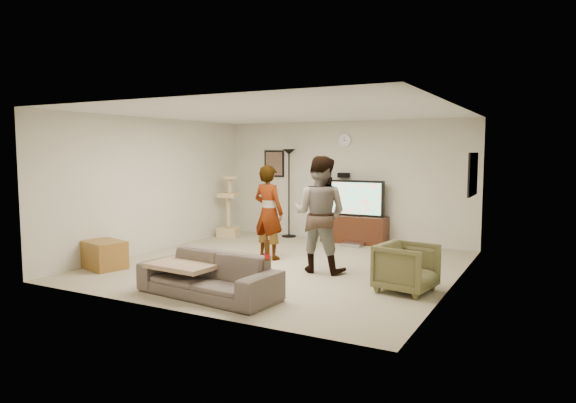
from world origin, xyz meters
The scene contains 24 objects.
floor centered at (0.00, 0.00, -0.01)m, with size 5.50×5.50×0.02m, color tan.
ceiling centered at (0.00, 0.00, 2.51)m, with size 5.50×5.50×0.02m, color silver.
wall_back centered at (0.00, 2.75, 1.25)m, with size 5.50×0.04×2.50m, color beige.
wall_front centered at (0.00, -2.75, 1.25)m, with size 5.50×0.04×2.50m, color beige.
wall_left centered at (-2.75, 0.00, 1.25)m, with size 0.04×5.50×2.50m, color beige.
wall_right centered at (2.75, 0.00, 1.25)m, with size 0.04×5.50×2.50m, color beige.
wall_clock centered at (0.00, 2.72, 2.10)m, with size 0.26×0.26×0.04m, color white.
wall_speaker centered at (0.00, 2.69, 1.38)m, with size 0.25×0.10×0.10m, color black.
picture_back centered at (-1.70, 2.73, 1.60)m, with size 0.42×0.03×0.52m, color brown.
picture_right centered at (2.73, 1.60, 1.50)m, with size 0.03×0.78×0.62m, color #ECC168.
tv_stand centered at (0.32, 2.50, 0.28)m, with size 1.34×0.45×0.56m, color #37190D.
console_box centered at (0.43, 2.11, 0.04)m, with size 0.40×0.30×0.07m, color #ABAAB8.
tv centered at (0.32, 2.50, 0.93)m, with size 1.23×0.08×0.73m, color black.
tv_screen centered at (0.32, 2.46, 0.93)m, with size 1.13×0.01×0.64m, color #15E9B3.
floor_lamp centered at (-1.22, 2.54, 0.96)m, with size 0.32×0.32×1.92m, color black.
cat_tree centered at (-2.43, 1.96, 0.68)m, with size 0.43×0.43×1.35m, color tan.
person_left centered at (-0.44, 0.32, 0.82)m, with size 0.60×0.39×1.64m, color #9EA1AA.
person_right centered at (0.74, -0.13, 0.90)m, with size 0.88×0.68×1.81m, color #2B3B9F.
sofa centered at (0.05, -2.07, 0.28)m, with size 1.93×0.75×0.56m, color #564B45.
throw_blanket centered at (-0.32, -2.07, 0.38)m, with size 0.90×0.70×0.06m, color tan.
beer_bottle centered at (0.93, -2.07, 0.69)m, with size 0.06×0.06×0.25m, color #421D04.
armchair centered at (2.26, -0.64, 0.33)m, with size 0.70×0.72×0.66m, color brown.
side_table centered at (-2.40, -1.57, 0.22)m, with size 0.67×0.50×0.45m, color brown.
toy_ball centered at (-1.51, -0.58, 0.04)m, with size 0.09×0.09×0.09m, color #0A9E82.
Camera 1 is at (4.04, -7.34, 1.89)m, focal length 32.03 mm.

